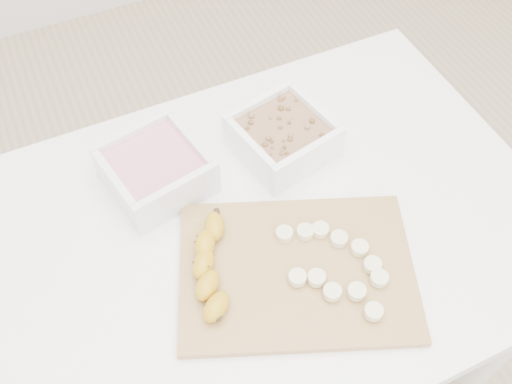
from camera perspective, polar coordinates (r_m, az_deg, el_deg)
name	(u,v)px	position (r m, az deg, el deg)	size (l,w,h in m)	color
ground	(261,370)	(1.66, 0.45, -17.40)	(3.50, 3.50, 0.00)	#C6AD89
table	(263,253)	(1.06, 0.68, -6.13)	(1.00, 0.70, 0.75)	white
bowl_yogurt	(156,169)	(1.02, -9.98, 2.25)	(0.19, 0.19, 0.08)	white
bowl_granola	(283,136)	(1.05, 2.67, 5.62)	(0.19, 0.19, 0.07)	white
cutting_board	(297,271)	(0.93, 4.07, -7.86)	(0.38, 0.27, 0.01)	#A67D4B
banana	(211,267)	(0.91, -4.50, -7.53)	(0.05, 0.19, 0.03)	#BC8A14
banana_slices	(336,264)	(0.92, 7.99, -7.13)	(0.15, 0.21, 0.02)	beige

